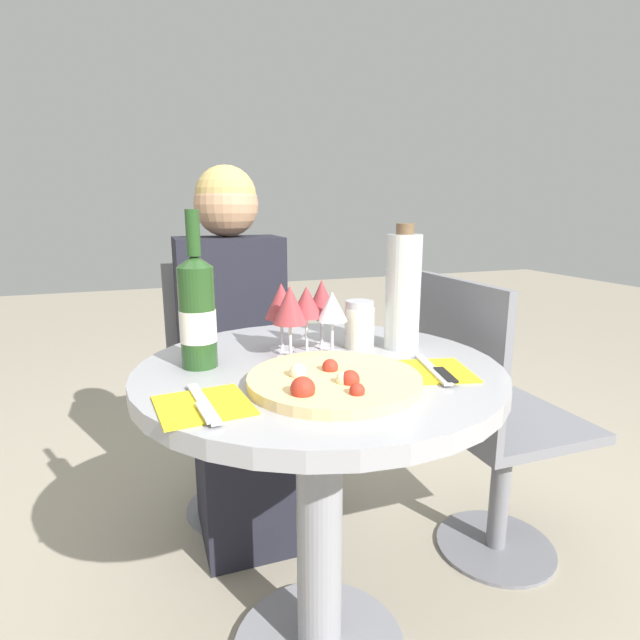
% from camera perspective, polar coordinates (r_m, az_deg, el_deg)
% --- Properties ---
extents(dining_table, '(0.77, 0.77, 0.74)m').
position_cam_1_polar(dining_table, '(1.13, -0.08, -14.26)').
color(dining_table, gray).
rests_on(dining_table, ground_plane).
extents(chair_behind_diner, '(0.41, 0.41, 0.87)m').
position_cam_1_polar(chair_behind_diner, '(1.82, -10.17, -7.92)').
color(chair_behind_diner, slate).
rests_on(chair_behind_diner, ground_plane).
extents(seated_diner, '(0.34, 0.43, 1.19)m').
position_cam_1_polar(seated_diner, '(1.65, -9.52, -5.44)').
color(seated_diner, black).
rests_on(seated_diner, ground_plane).
extents(chair_empty_side, '(0.41, 0.41, 0.87)m').
position_cam_1_polar(chair_empty_side, '(1.59, 18.66, -11.47)').
color(chair_empty_side, slate).
rests_on(chair_empty_side, ground_plane).
extents(pizza_large, '(0.33, 0.33, 0.05)m').
position_cam_1_polar(pizza_large, '(0.93, 1.51, -6.90)').
color(pizza_large, '#E5C17F').
rests_on(pizza_large, dining_table).
extents(wine_bottle, '(0.08, 0.08, 0.32)m').
position_cam_1_polar(wine_bottle, '(1.05, -13.85, 0.95)').
color(wine_bottle, '#23471E').
rests_on(wine_bottle, dining_table).
extents(tall_carafe, '(0.08, 0.08, 0.29)m').
position_cam_1_polar(tall_carafe, '(1.17, 9.45, 3.30)').
color(tall_carafe, silver).
rests_on(tall_carafe, dining_table).
extents(sugar_shaker, '(0.07, 0.07, 0.11)m').
position_cam_1_polar(sugar_shaker, '(1.18, 4.52, -0.52)').
color(sugar_shaker, silver).
rests_on(sugar_shaker, dining_table).
extents(wine_glass_front_left, '(0.08, 0.08, 0.16)m').
position_cam_1_polar(wine_glass_front_left, '(1.08, -3.47, 1.62)').
color(wine_glass_front_left, silver).
rests_on(wine_glass_front_left, dining_table).
extents(wine_glass_center, '(0.07, 0.07, 0.15)m').
position_cam_1_polar(wine_glass_center, '(1.13, -1.56, 1.92)').
color(wine_glass_center, silver).
rests_on(wine_glass_center, dining_table).
extents(wine_glass_back_right, '(0.06, 0.06, 0.16)m').
position_cam_1_polar(wine_glass_back_right, '(1.17, 0.19, 2.61)').
color(wine_glass_back_right, silver).
rests_on(wine_glass_back_right, dining_table).
extents(wine_glass_front_right, '(0.07, 0.07, 0.14)m').
position_cam_1_polar(wine_glass_front_right, '(1.11, 1.40, 1.37)').
color(wine_glass_front_right, silver).
rests_on(wine_glass_front_right, dining_table).
extents(wine_glass_back_left, '(0.08, 0.08, 0.16)m').
position_cam_1_polar(wine_glass_back_left, '(1.15, -4.44, 2.09)').
color(wine_glass_back_left, silver).
rests_on(wine_glass_back_left, dining_table).
extents(place_setting_left, '(0.16, 0.19, 0.01)m').
position_cam_1_polar(place_setting_left, '(0.87, -13.17, -9.47)').
color(place_setting_left, yellow).
rests_on(place_setting_left, dining_table).
extents(place_setting_right, '(0.18, 0.19, 0.01)m').
position_cam_1_polar(place_setting_right, '(1.04, 12.79, -5.68)').
color(place_setting_right, yellow).
rests_on(place_setting_right, dining_table).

